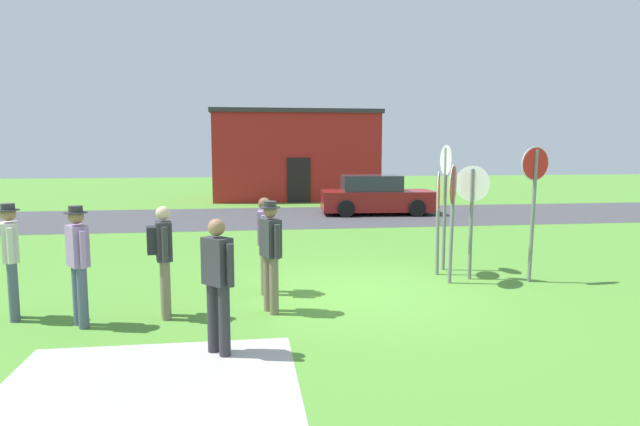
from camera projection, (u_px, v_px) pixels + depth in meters
name	position (u px, v px, depth m)	size (l,w,h in m)	color
ground_plane	(356.00, 295.00, 9.44)	(80.00, 80.00, 0.00)	#518E33
street_asphalt	(297.00, 217.00, 20.26)	(60.00, 6.40, 0.01)	#424247
concrete_path	(150.00, 382.00, 5.90)	(3.20, 2.40, 0.01)	#ADAAA3
building_background	(295.00, 155.00, 27.04)	(8.17, 3.71, 4.40)	#B2231E
parked_car_on_street	(376.00, 196.00, 21.01)	(4.41, 2.23, 1.51)	maroon
stop_sign_tallest	(453.00, 203.00, 10.09)	(0.40, 0.67, 2.24)	slate
stop_sign_nearest	(445.00, 188.00, 11.20)	(0.07, 0.62, 2.60)	slate
stop_sign_far_back	(438.00, 204.00, 10.80)	(0.32, 0.73, 2.09)	slate
stop_sign_rear_right	(534.00, 193.00, 10.16)	(0.63, 0.18, 2.57)	slate
stop_sign_low_front	(472.00, 203.00, 10.42)	(0.53, 0.46, 2.21)	slate
person_in_teal	(218.00, 279.00, 6.63)	(0.41, 0.44, 1.69)	#2D2D33
person_in_blue	(163.00, 253.00, 8.06)	(0.41, 0.56, 1.69)	#7A6B56
person_near_signs	(265.00, 240.00, 9.46)	(0.26, 0.57, 1.69)	#7A6B56
person_holding_notes	(11.00, 255.00, 7.97)	(0.34, 0.53, 1.74)	#4C5670
person_with_sunhat	(78.00, 259.00, 7.66)	(0.38, 0.49, 1.74)	#4C5670
person_on_left	(271.00, 250.00, 8.33)	(0.34, 0.53, 1.74)	#7A6B56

